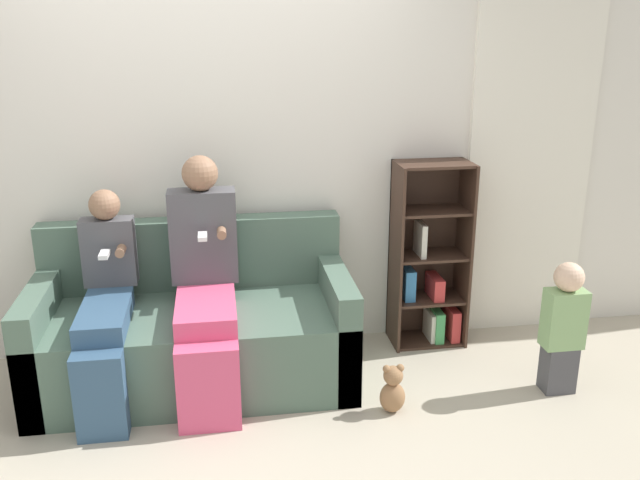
{
  "coord_description": "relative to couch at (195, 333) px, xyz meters",
  "views": [
    {
      "loc": [
        0.05,
        -3.14,
        2.04
      ],
      "look_at": [
        0.62,
        0.58,
        0.82
      ],
      "focal_mm": 38.0,
      "sensor_mm": 36.0,
      "label": 1
    }
  ],
  "objects": [
    {
      "name": "ground_plane",
      "position": [
        0.13,
        -0.53,
        -0.3
      ],
      "size": [
        14.0,
        14.0,
        0.0
      ],
      "primitive_type": "plane",
      "color": "#B2A893"
    },
    {
      "name": "teddy_bear",
      "position": [
        1.06,
        -0.53,
        -0.17
      ],
      "size": [
        0.14,
        0.12,
        0.28
      ],
      "color": "#936B47",
      "rests_on": "ground_plane"
    },
    {
      "name": "curtain_panel",
      "position": [
        2.19,
        0.42,
        0.84
      ],
      "size": [
        0.83,
        0.04,
        2.28
      ],
      "color": "silver",
      "rests_on": "ground_plane"
    },
    {
      "name": "couch",
      "position": [
        0.0,
        0.0,
        0.0
      ],
      "size": [
        1.8,
        0.87,
        0.9
      ],
      "color": "#4C6656",
      "rests_on": "ground_plane"
    },
    {
      "name": "back_wall",
      "position": [
        0.13,
        0.47,
        0.97
      ],
      "size": [
        10.0,
        0.06,
        2.55
      ],
      "color": "silver",
      "rests_on": "ground_plane"
    },
    {
      "name": "bookshelf",
      "position": [
        1.51,
        0.31,
        0.22
      ],
      "size": [
        0.47,
        0.3,
        1.21
      ],
      "color": "#3D281E",
      "rests_on": "ground_plane"
    },
    {
      "name": "toddler_standing",
      "position": [
        2.06,
        -0.45,
        0.11
      ],
      "size": [
        0.22,
        0.17,
        0.78
      ],
      "color": "#47474C",
      "rests_on": "ground_plane"
    },
    {
      "name": "child_seated",
      "position": [
        -0.46,
        -0.14,
        0.28
      ],
      "size": [
        0.3,
        0.83,
        1.14
      ],
      "color": "#335170",
      "rests_on": "ground_plane"
    },
    {
      "name": "adult_seated",
      "position": [
        0.08,
        -0.09,
        0.38
      ],
      "size": [
        0.38,
        0.83,
        1.32
      ],
      "color": "#DB4C75",
      "rests_on": "ground_plane"
    }
  ]
}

